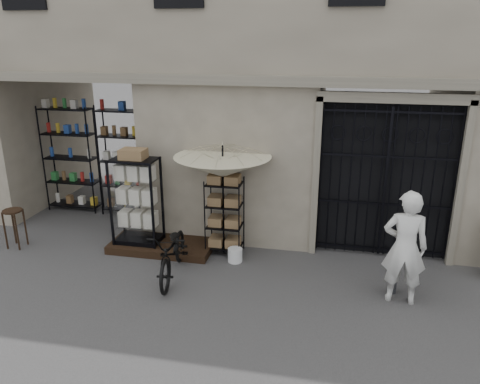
% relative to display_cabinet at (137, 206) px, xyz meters
% --- Properties ---
extents(ground, '(80.00, 80.00, 0.00)m').
position_rel_display_cabinet_xyz_m(ground, '(2.84, -1.51, -0.90)').
color(ground, black).
rests_on(ground, ground).
extents(main_building, '(14.00, 4.00, 9.00)m').
position_rel_display_cabinet_xyz_m(main_building, '(2.84, 2.49, 3.60)').
color(main_building, gray).
rests_on(main_building, ground).
extents(shop_recess, '(3.00, 1.70, 3.00)m').
position_rel_display_cabinet_xyz_m(shop_recess, '(-1.66, 1.29, 0.60)').
color(shop_recess, black).
rests_on(shop_recess, ground).
extents(shop_shelving, '(2.70, 0.50, 2.50)m').
position_rel_display_cabinet_xyz_m(shop_shelving, '(-1.71, 1.79, 0.35)').
color(shop_shelving, black).
rests_on(shop_shelving, ground).
extents(iron_gate, '(2.50, 0.21, 3.00)m').
position_rel_display_cabinet_xyz_m(iron_gate, '(4.59, 0.77, 0.60)').
color(iron_gate, black).
rests_on(iron_gate, ground).
extents(step_platform, '(2.00, 0.90, 0.15)m').
position_rel_display_cabinet_xyz_m(step_platform, '(0.44, 0.04, -0.83)').
color(step_platform, black).
rests_on(step_platform, ground).
extents(display_cabinet, '(0.95, 0.72, 1.82)m').
position_rel_display_cabinet_xyz_m(display_cabinet, '(0.00, 0.00, 0.00)').
color(display_cabinet, black).
rests_on(display_cabinet, step_platform).
extents(wire_rack, '(0.77, 0.65, 1.49)m').
position_rel_display_cabinet_xyz_m(wire_rack, '(1.69, 0.17, -0.17)').
color(wire_rack, black).
rests_on(wire_rack, ground).
extents(market_umbrella, '(1.82, 1.84, 2.55)m').
position_rel_display_cabinet_xyz_m(market_umbrella, '(1.67, 0.17, 0.93)').
color(market_umbrella, black).
rests_on(market_umbrella, ground).
extents(white_bucket, '(0.35, 0.35, 0.26)m').
position_rel_display_cabinet_xyz_m(white_bucket, '(1.96, -0.17, -0.77)').
color(white_bucket, silver).
rests_on(white_bucket, ground).
extents(bicycle, '(0.72, 0.99, 1.75)m').
position_rel_display_cabinet_xyz_m(bicycle, '(1.04, -0.93, -0.90)').
color(bicycle, black).
rests_on(bicycle, ground).
extents(wooden_stool, '(0.39, 0.39, 0.78)m').
position_rel_display_cabinet_xyz_m(wooden_stool, '(-2.42, -0.41, -0.49)').
color(wooden_stool, black).
rests_on(wooden_stool, ground).
extents(steel_bollard, '(0.19, 0.19, 0.81)m').
position_rel_display_cabinet_xyz_m(steel_bollard, '(4.71, -0.74, -0.50)').
color(steel_bollard, '#4A4B51').
rests_on(steel_bollard, ground).
extents(shopkeeper, '(0.79, 1.88, 0.44)m').
position_rel_display_cabinet_xyz_m(shopkeeper, '(4.80, -0.97, -0.90)').
color(shopkeeper, silver).
rests_on(shopkeeper, ground).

